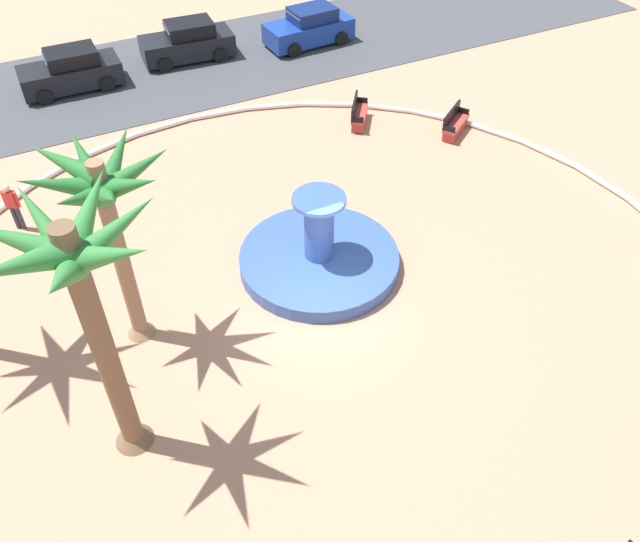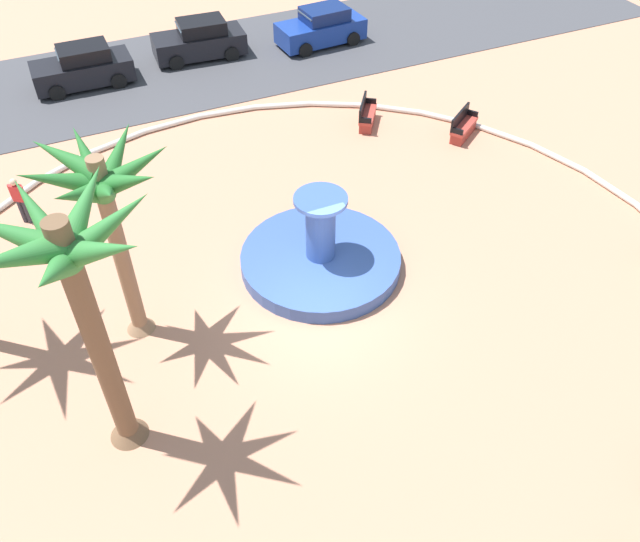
{
  "view_description": "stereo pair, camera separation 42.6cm",
  "coord_description": "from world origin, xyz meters",
  "px_view_note": "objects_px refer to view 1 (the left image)",
  "views": [
    {
      "loc": [
        -5.47,
        -11.05,
        13.07
      ],
      "look_at": [
        0.24,
        0.5,
        1.0
      ],
      "focal_mm": 36.63,
      "sensor_mm": 36.0,
      "label": 1
    },
    {
      "loc": [
        -5.08,
        -11.23,
        13.07
      ],
      "look_at": [
        0.24,
        0.5,
        1.0
      ],
      "focal_mm": 36.63,
      "sensor_mm": 36.0,
      "label": 2
    }
  ],
  "objects_px": {
    "fountain": "(319,257)",
    "person_cyclist_photo": "(13,205)",
    "parked_car_third": "(309,28)",
    "palm_tree_near_fountain": "(104,200)",
    "palm_tree_by_curb": "(81,288)",
    "parked_car_second": "(188,42)",
    "parked_car_leftmost": "(71,71)",
    "bench_southeast": "(455,126)",
    "bench_north": "(359,116)"
  },
  "relations": [
    {
      "from": "fountain",
      "to": "parked_car_leftmost",
      "type": "relative_size",
      "value": 1.17
    },
    {
      "from": "parked_car_second",
      "to": "bench_southeast",
      "type": "bearing_deg",
      "value": -56.48
    },
    {
      "from": "fountain",
      "to": "palm_tree_near_fountain",
      "type": "relative_size",
      "value": 0.83
    },
    {
      "from": "bench_north",
      "to": "parked_car_second",
      "type": "xyz_separation_m",
      "value": [
        -4.09,
        8.29,
        0.43
      ]
    },
    {
      "from": "bench_north",
      "to": "parked_car_third",
      "type": "bearing_deg",
      "value": 79.08
    },
    {
      "from": "parked_car_third",
      "to": "parked_car_second",
      "type": "bearing_deg",
      "value": 170.03
    },
    {
      "from": "bench_southeast",
      "to": "parked_car_leftmost",
      "type": "bearing_deg",
      "value": 140.64
    },
    {
      "from": "bench_north",
      "to": "palm_tree_by_curb",
      "type": "bearing_deg",
      "value": -138.62
    },
    {
      "from": "palm_tree_by_curb",
      "to": "parked_car_leftmost",
      "type": "bearing_deg",
      "value": 83.24
    },
    {
      "from": "palm_tree_near_fountain",
      "to": "parked_car_leftmost",
      "type": "xyz_separation_m",
      "value": [
        1.1,
        14.58,
        -3.61
      ]
    },
    {
      "from": "parked_car_third",
      "to": "fountain",
      "type": "bearing_deg",
      "value": -114.53
    },
    {
      "from": "palm_tree_near_fountain",
      "to": "parked_car_second",
      "type": "bearing_deg",
      "value": 67.53
    },
    {
      "from": "palm_tree_near_fountain",
      "to": "bench_southeast",
      "type": "xyz_separation_m",
      "value": [
        13.23,
        4.63,
        -4.04
      ]
    },
    {
      "from": "bench_north",
      "to": "parked_car_second",
      "type": "bearing_deg",
      "value": 116.25
    },
    {
      "from": "parked_car_leftmost",
      "to": "bench_north",
      "type": "bearing_deg",
      "value": -39.84
    },
    {
      "from": "palm_tree_near_fountain",
      "to": "palm_tree_by_curb",
      "type": "distance_m",
      "value": 3.33
    },
    {
      "from": "palm_tree_by_curb",
      "to": "person_cyclist_photo",
      "type": "distance_m",
      "value": 10.03
    },
    {
      "from": "bench_north",
      "to": "person_cyclist_photo",
      "type": "bearing_deg",
      "value": -176.07
    },
    {
      "from": "bench_north",
      "to": "parked_car_third",
      "type": "height_order",
      "value": "parked_car_third"
    },
    {
      "from": "bench_north",
      "to": "parked_car_leftmost",
      "type": "relative_size",
      "value": 0.4
    },
    {
      "from": "palm_tree_near_fountain",
      "to": "person_cyclist_photo",
      "type": "relative_size",
      "value": 3.43
    },
    {
      "from": "palm_tree_near_fountain",
      "to": "parked_car_third",
      "type": "height_order",
      "value": "palm_tree_near_fountain"
    },
    {
      "from": "parked_car_third",
      "to": "person_cyclist_photo",
      "type": "bearing_deg",
      "value": -149.67
    },
    {
      "from": "palm_tree_near_fountain",
      "to": "parked_car_second",
      "type": "distance_m",
      "value": 16.79
    },
    {
      "from": "bench_north",
      "to": "parked_car_third",
      "type": "relative_size",
      "value": 0.39
    },
    {
      "from": "palm_tree_by_curb",
      "to": "parked_car_leftmost",
      "type": "height_order",
      "value": "palm_tree_by_curb"
    },
    {
      "from": "bench_southeast",
      "to": "palm_tree_near_fountain",
      "type": "bearing_deg",
      "value": -160.7
    },
    {
      "from": "person_cyclist_photo",
      "to": "parked_car_third",
      "type": "bearing_deg",
      "value": 30.33
    },
    {
      "from": "bench_north",
      "to": "fountain",
      "type": "bearing_deg",
      "value": -126.82
    },
    {
      "from": "parked_car_leftmost",
      "to": "palm_tree_near_fountain",
      "type": "bearing_deg",
      "value": -94.32
    },
    {
      "from": "palm_tree_near_fountain",
      "to": "parked_car_third",
      "type": "relative_size",
      "value": 1.38
    },
    {
      "from": "bench_southeast",
      "to": "fountain",
      "type": "bearing_deg",
      "value": -150.81
    },
    {
      "from": "fountain",
      "to": "parked_car_third",
      "type": "height_order",
      "value": "fountain"
    },
    {
      "from": "fountain",
      "to": "bench_north",
      "type": "height_order",
      "value": "fountain"
    },
    {
      "from": "palm_tree_by_curb",
      "to": "bench_southeast",
      "type": "bearing_deg",
      "value": 28.64
    },
    {
      "from": "bench_southeast",
      "to": "parked_car_third",
      "type": "xyz_separation_m",
      "value": [
        -1.47,
        9.55,
        0.43
      ]
    },
    {
      "from": "fountain",
      "to": "person_cyclist_photo",
      "type": "relative_size",
      "value": 2.84
    },
    {
      "from": "palm_tree_near_fountain",
      "to": "parked_car_second",
      "type": "xyz_separation_m",
      "value": [
        6.27,
        15.15,
        -3.61
      ]
    },
    {
      "from": "parked_car_third",
      "to": "bench_north",
      "type": "bearing_deg",
      "value": -100.92
    },
    {
      "from": "bench_north",
      "to": "parked_car_second",
      "type": "distance_m",
      "value": 9.25
    },
    {
      "from": "bench_north",
      "to": "parked_car_leftmost",
      "type": "xyz_separation_m",
      "value": [
        -9.25,
        7.72,
        0.43
      ]
    },
    {
      "from": "person_cyclist_photo",
      "to": "parked_car_third",
      "type": "distance_m",
      "value": 16.21
    },
    {
      "from": "palm_tree_near_fountain",
      "to": "palm_tree_by_curb",
      "type": "relative_size",
      "value": 0.86
    },
    {
      "from": "bench_southeast",
      "to": "parked_car_third",
      "type": "relative_size",
      "value": 0.39
    },
    {
      "from": "person_cyclist_photo",
      "to": "parked_car_second",
      "type": "distance_m",
      "value": 12.49
    },
    {
      "from": "fountain",
      "to": "parked_car_third",
      "type": "relative_size",
      "value": 1.14
    },
    {
      "from": "bench_southeast",
      "to": "person_cyclist_photo",
      "type": "xyz_separation_m",
      "value": [
        -15.46,
        1.37,
        0.58
      ]
    },
    {
      "from": "palm_tree_near_fountain",
      "to": "parked_car_leftmost",
      "type": "relative_size",
      "value": 1.41
    },
    {
      "from": "fountain",
      "to": "person_cyclist_photo",
      "type": "height_order",
      "value": "fountain"
    },
    {
      "from": "fountain",
      "to": "parked_car_second",
      "type": "bearing_deg",
      "value": 86.72
    }
  ]
}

